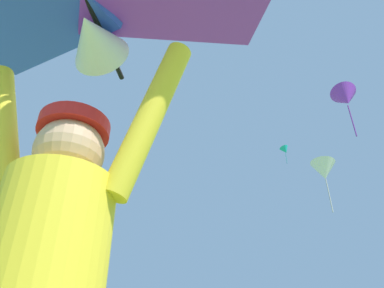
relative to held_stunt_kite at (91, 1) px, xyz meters
name	(u,v)px	position (x,y,z in m)	size (l,w,h in m)	color
held_stunt_kite	(91,1)	(0.00, 0.00, 0.00)	(1.84, 0.97, 0.40)	black
distant_kite_purple_mid_right	(346,98)	(5.72, 15.91, 12.32)	(1.57, 1.78, 3.15)	purple
distant_kite_teal_low_right	(285,150)	(3.16, 25.10, 15.39)	(0.91, 0.81, 1.56)	#19B2AD
distant_kite_white_low_left	(324,171)	(4.09, 17.06, 8.77)	(1.50, 1.46, 2.76)	white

